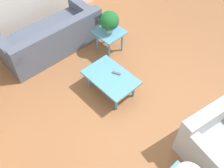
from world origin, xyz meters
TOP-DOWN VIEW (x-y plane):
  - ground_plane at (0.00, 0.00)m, footprint 14.00×14.00m
  - sofa at (2.17, 0.32)m, footprint 0.99×2.10m
  - armchair at (-1.50, -0.12)m, footprint 0.97×1.13m
  - coffee_table at (0.46, 0.22)m, footprint 0.95×0.63m
  - side_table_plant at (1.31, -0.53)m, footprint 0.55×0.55m
  - potted_plant at (1.31, -0.53)m, footprint 0.38×0.38m
  - remote_control at (0.45, 0.10)m, footprint 0.16×0.10m

SIDE VIEW (x-z plane):
  - ground_plane at x=0.00m, z-range 0.00..0.00m
  - sofa at x=2.17m, z-range -0.09..0.65m
  - armchair at x=-1.50m, z-range -0.08..0.71m
  - coffee_table at x=0.46m, z-range 0.15..0.55m
  - remote_control at x=0.45m, z-range 0.40..0.42m
  - side_table_plant at x=1.31m, z-range 0.18..0.67m
  - potted_plant at x=1.31m, z-range 0.52..0.98m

